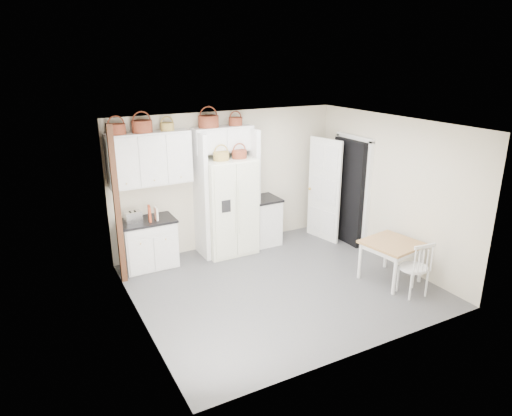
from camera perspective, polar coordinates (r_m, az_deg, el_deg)
floor at (r=7.55m, az=3.00°, el=-9.59°), size 4.50×4.50×0.00m
ceiling at (r=6.73m, az=3.37°, el=10.33°), size 4.50×4.50×0.00m
wall_back at (r=8.73m, az=-3.63°, el=3.52°), size 4.50×0.00×4.50m
wall_left at (r=6.24m, az=-14.86°, el=-3.33°), size 0.00×4.00×4.00m
wall_right at (r=8.37m, az=16.49°, el=2.13°), size 0.00×4.00×4.00m
refrigerator at (r=8.48m, az=-3.53°, el=0.26°), size 0.93×0.75×1.80m
base_cab_left at (r=8.22m, az=-13.24°, el=-4.43°), size 0.90×0.57×0.83m
base_cab_right at (r=9.00m, az=0.99°, el=-1.67°), size 0.51×0.61×0.89m
dining_table at (r=7.87m, az=16.44°, el=-6.39°), size 0.93×0.93×0.68m
windsor_chair at (r=7.49m, az=19.11°, el=-7.08°), size 0.48×0.44×0.90m
counter_left at (r=8.07m, az=-13.47°, el=-1.58°), size 0.94×0.61×0.04m
counter_right at (r=8.85m, az=1.00°, el=1.16°), size 0.55×0.65×0.04m
toaster at (r=7.97m, az=-15.13°, el=-1.09°), size 0.30×0.20×0.19m
cookbook_red at (r=7.95m, az=-13.17°, el=-0.68°), size 0.07×0.18×0.27m
cookbook_cream at (r=7.99m, az=-12.36°, el=-0.71°), size 0.03×0.15×0.22m
basket_upper_a at (r=7.74m, az=-17.05°, el=9.40°), size 0.30×0.30×0.17m
basket_upper_b at (r=7.82m, az=-14.05°, el=9.86°), size 0.34×0.34×0.20m
basket_upper_c at (r=7.94m, az=-11.03°, el=9.96°), size 0.23×0.23×0.13m
basket_bridge_a at (r=8.19m, az=-5.95°, el=10.70°), size 0.37×0.37×0.21m
basket_bridge_b at (r=8.40m, az=-2.58°, el=10.77°), size 0.25×0.25×0.15m
basket_fridge_a at (r=8.08m, az=-4.39°, el=6.50°), size 0.28×0.28×0.15m
basket_fridge_b at (r=8.22m, az=-2.10°, el=6.74°), size 0.27×0.27×0.15m
upper_cabinet at (r=7.94m, az=-13.14°, el=6.02°), size 1.40×0.34×0.90m
bridge_cabinet at (r=8.34m, az=-4.20°, el=8.61°), size 1.12×0.34×0.45m
fridge_panel_left at (r=8.26m, az=-6.91°, el=1.46°), size 0.08×0.60×2.30m
fridge_panel_right at (r=8.66m, az=-0.61°, el=2.40°), size 0.08×0.60×2.30m
trim_post at (r=7.50m, az=-16.97°, el=0.19°), size 0.09×0.09×2.60m
doorway_void at (r=9.10m, az=11.58°, el=2.00°), size 0.18×0.85×2.05m
door_slab at (r=9.13m, az=8.51°, el=2.24°), size 0.21×0.79×2.05m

